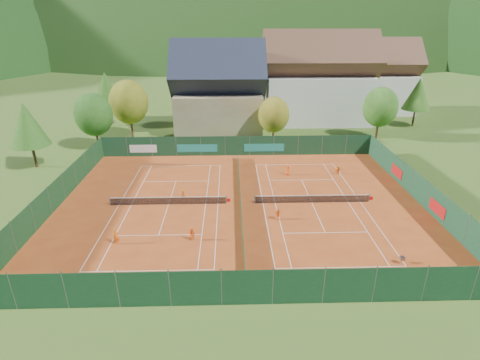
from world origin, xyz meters
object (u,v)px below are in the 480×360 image
at_px(player_left_far, 183,195).
at_px(ball_hopper, 402,258).
at_px(player_left_mid, 192,235).
at_px(hotel_block_a, 318,84).
at_px(hotel_block_b, 374,81).
at_px(player_right_near, 278,214).
at_px(chalet, 219,94).
at_px(player_right_far_a, 288,170).
at_px(player_right_far_b, 338,170).
at_px(player_left_near, 116,237).

bearing_deg(player_left_far, ball_hopper, 167.65).
bearing_deg(player_left_mid, player_left_far, 100.98).
xyz_separation_m(hotel_block_a, hotel_block_b, (14.00, 8.00, -0.76)).
relative_size(player_left_far, player_right_near, 1.01).
bearing_deg(player_left_far, chalet, -76.62).
relative_size(hotel_block_b, player_right_near, 13.44).
bearing_deg(player_right_far_a, player_right_near, 76.28).
bearing_deg(hotel_block_b, hotel_block_a, -150.26).
relative_size(hotel_block_a, hotel_block_b, 1.25).
xyz_separation_m(hotel_block_b, player_right_far_a, (-23.54, -35.92, -5.91)).
height_order(player_left_mid, player_left_far, player_left_mid).
bearing_deg(hotel_block_a, ball_hopper, -93.36).
bearing_deg(player_right_near, player_right_far_a, 43.53).
relative_size(player_left_far, player_right_far_a, 0.91).
distance_m(hotel_block_a, player_right_near, 42.12).
distance_m(player_left_mid, player_right_far_a, 19.10).
xyz_separation_m(chalet, player_right_far_b, (16.08, -21.91, -6.02)).
relative_size(hotel_block_a, player_right_far_a, 15.21).
relative_size(ball_hopper, player_right_near, 0.62).
bearing_deg(player_right_far_b, chalet, -65.16).
distance_m(hotel_block_a, player_left_near, 52.17).
bearing_deg(chalet, hotel_block_a, 17.53).
relative_size(chalet, player_right_near, 12.60).
relative_size(hotel_block_a, player_right_near, 16.80).
distance_m(player_left_near, player_right_near, 15.80).
xyz_separation_m(chalet, hotel_block_a, (19.00, 6.00, 0.76)).
xyz_separation_m(ball_hopper, player_left_mid, (-17.89, 4.07, 0.09)).
bearing_deg(hotel_block_a, player_left_far, -122.76).
bearing_deg(player_right_far_a, hotel_block_a, -109.44).
bearing_deg(player_left_mid, player_right_far_b, 40.25).
bearing_deg(player_left_far, hotel_block_a, -102.54).
relative_size(player_left_near, player_right_far_a, 1.05).
bearing_deg(hotel_block_b, chalet, -157.01).
bearing_deg(hotel_block_b, player_right_far_b, -115.23).
height_order(chalet, player_right_near, chalet).
height_order(ball_hopper, player_right_far_a, player_right_far_a).
bearing_deg(player_left_mid, ball_hopper, -13.70).
height_order(ball_hopper, player_right_near, player_right_near).
bearing_deg(hotel_block_a, chalet, -162.47).
bearing_deg(player_right_near, ball_hopper, -72.64).
distance_m(hotel_block_b, player_left_near, 66.67).
xyz_separation_m(ball_hopper, player_right_near, (-9.51, 7.79, 0.09)).
height_order(hotel_block_a, player_right_near, hotel_block_a).
xyz_separation_m(player_left_near, player_right_far_b, (24.64, 15.89, -0.15)).
distance_m(player_right_far_a, player_right_far_b, 6.62).
distance_m(hotel_block_b, player_right_far_b, 40.15).
height_order(player_right_near, player_right_far_a, player_right_far_a).
distance_m(ball_hopper, player_right_far_a, 20.71).
height_order(hotel_block_b, player_right_far_b, hotel_block_b).
distance_m(chalet, player_left_mid, 37.94).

